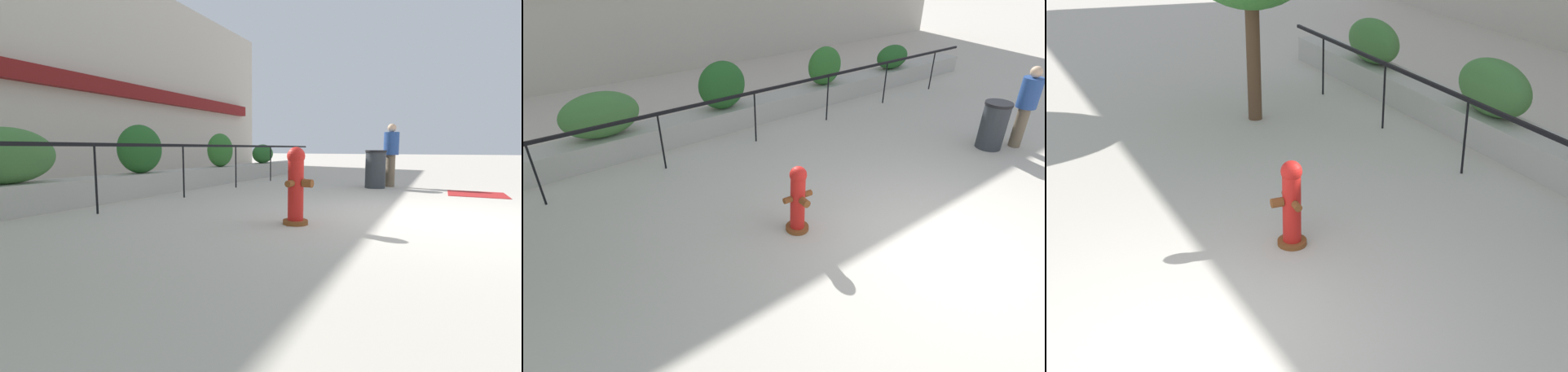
% 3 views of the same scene
% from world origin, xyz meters
% --- Properties ---
extents(ground_plane, '(120.00, 120.00, 0.00)m').
position_xyz_m(ground_plane, '(0.00, 0.00, 0.00)').
color(ground_plane, beige).
extents(hedge_bush_0, '(1.51, 0.70, 0.86)m').
position_xyz_m(hedge_bush_0, '(-6.41, 6.00, 0.93)').
color(hedge_bush_0, '#427538').
rests_on(hedge_bush_0, planter_wall_low).
extents(hedge_bush_1, '(1.52, 0.70, 0.89)m').
position_xyz_m(hedge_bush_1, '(-2.87, 6.00, 0.95)').
color(hedge_bush_1, '#427538').
rests_on(hedge_bush_1, planter_wall_low).
extents(fire_hydrant, '(0.48, 0.45, 1.08)m').
position_xyz_m(fire_hydrant, '(-1.37, 1.76, 0.55)').
color(fire_hydrant, brown).
rests_on(fire_hydrant, ground).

